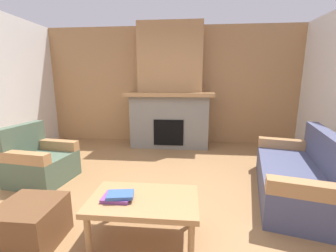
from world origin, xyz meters
name	(u,v)px	position (x,y,z in m)	size (l,w,h in m)	color
ground	(152,206)	(0.00, 0.00, 0.00)	(9.00, 9.00, 0.00)	olive
wall_back_wood_panel	(171,86)	(0.00, 3.00, 1.35)	(6.00, 0.12, 2.70)	#A87A4C
fireplace	(170,95)	(0.00, 2.62, 1.16)	(1.90, 0.82, 2.70)	gray
couch	(300,175)	(1.87, 0.42, 0.29)	(1.26, 1.95, 0.85)	#474C6B
armchair	(40,162)	(-1.78, 0.55, 0.29)	(0.85, 0.85, 0.85)	#4C604C
coffee_table	(144,203)	(0.02, -0.56, 0.38)	(1.00, 0.60, 0.43)	#A87A4C
ottoman	(31,224)	(-1.01, -0.70, 0.20)	(0.52, 0.52, 0.40)	brown
book_stack_near_edge	(118,196)	(-0.21, -0.60, 0.46)	(0.29, 0.21, 0.06)	#7A3D84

